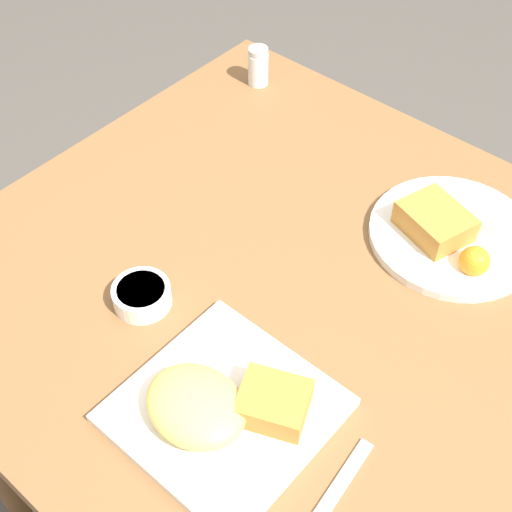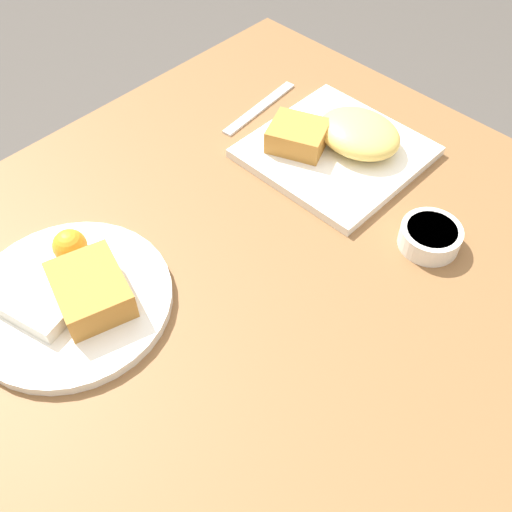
{
  "view_description": "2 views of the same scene",
  "coord_description": "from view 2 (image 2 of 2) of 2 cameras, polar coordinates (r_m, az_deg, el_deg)",
  "views": [
    {
      "loc": [
        0.41,
        -0.52,
        1.52
      ],
      "look_at": [
        -0.03,
        -0.01,
        0.77
      ],
      "focal_mm": 50.0,
      "sensor_mm": 36.0,
      "label": 1
    },
    {
      "loc": [
        -0.31,
        0.37,
        1.35
      ],
      "look_at": [
        0.03,
        0.02,
        0.76
      ],
      "focal_mm": 42.0,
      "sensor_mm": 36.0,
      "label": 2
    }
  ],
  "objects": [
    {
      "name": "ground_plane",
      "position": [
        1.43,
        1.62,
        -20.0
      ],
      "size": [
        8.0,
        8.0,
        0.0
      ],
      "primitive_type": "plane",
      "color": "#4C4742"
    },
    {
      "name": "sauce_ramekin",
      "position": [
        0.82,
        16.25,
        1.81
      ],
      "size": [
        0.08,
        0.08,
        0.03
      ],
      "color": "white",
      "rests_on": "dining_table"
    },
    {
      "name": "plate_square_near",
      "position": [
        0.92,
        7.95,
        10.63
      ],
      "size": [
        0.23,
        0.23,
        0.06
      ],
      "color": "white",
      "rests_on": "dining_table"
    },
    {
      "name": "dining_table",
      "position": [
        0.85,
        2.58,
        -5.0
      ],
      "size": [
        0.9,
        0.88,
        0.74
      ],
      "color": "brown",
      "rests_on": "ground_plane"
    },
    {
      "name": "plate_oval_far",
      "position": [
        0.76,
        -17.16,
        -3.55
      ],
      "size": [
        0.25,
        0.25,
        0.05
      ],
      "color": "white",
      "rests_on": "dining_table"
    },
    {
      "name": "butter_knife",
      "position": [
        1.02,
        0.35,
        13.93
      ],
      "size": [
        0.03,
        0.17,
        0.0
      ],
      "rotation": [
        0.0,
        0.0,
        1.67
      ],
      "color": "silver",
      "rests_on": "dining_table"
    }
  ]
}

